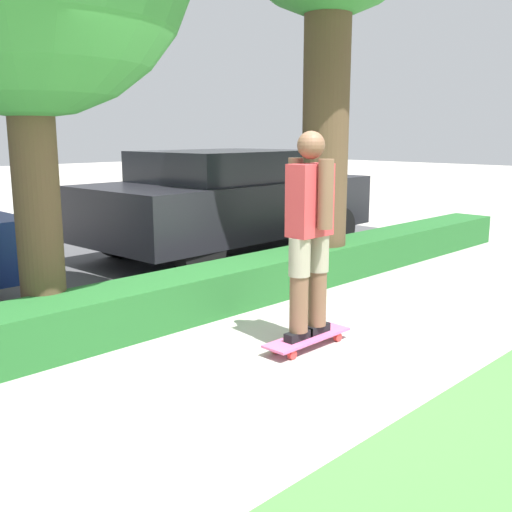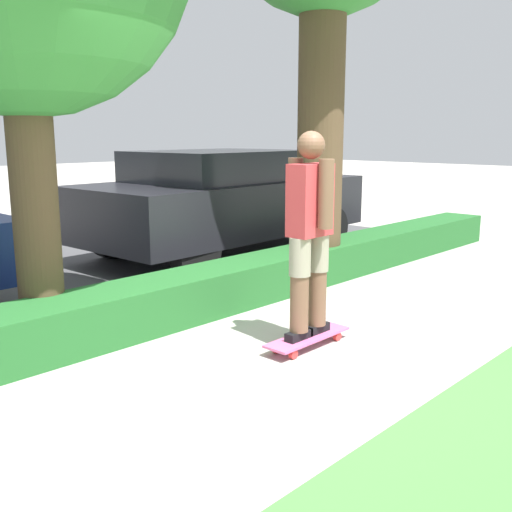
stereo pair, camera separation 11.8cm
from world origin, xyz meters
name	(u,v)px [view 2 (the right image)]	position (x,y,z in m)	size (l,w,h in m)	color
ground_plane	(299,368)	(0.00, 0.00, 0.00)	(60.00, 60.00, 0.00)	#ADA89E
street_asphalt	(35,277)	(0.00, 4.20, 0.00)	(12.47, 5.00, 0.01)	#474749
hedge_row	(166,301)	(0.00, 1.60, 0.21)	(12.47, 0.60, 0.42)	#236028
skateboard	(308,338)	(0.40, 0.24, 0.08)	(0.86, 0.24, 0.10)	#DB5B93
skater_person	(310,230)	(0.40, 0.24, 0.98)	(0.49, 0.43, 1.66)	black
parked_car_middle	(223,200)	(2.64, 3.61, 0.80)	(4.42, 2.13, 1.50)	black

